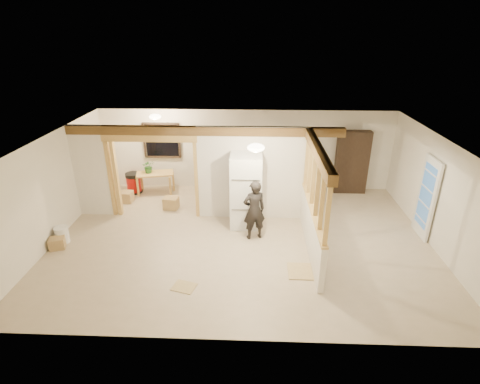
{
  "coord_description": "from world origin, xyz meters",
  "views": [
    {
      "loc": [
        0.27,
        -7.92,
        4.76
      ],
      "look_at": [
        -0.07,
        0.4,
        1.08
      ],
      "focal_mm": 28.0,
      "sensor_mm": 36.0,
      "label": 1
    }
  ],
  "objects_px": {
    "bookshelf": "(352,162)",
    "work_table": "(156,183)",
    "shop_vac": "(134,183)",
    "woman": "(254,210)",
    "refrigerator": "(246,191)"
  },
  "relations": [
    {
      "from": "refrigerator",
      "to": "woman",
      "type": "xyz_separation_m",
      "value": [
        0.21,
        -0.68,
        -0.2
      ]
    },
    {
      "from": "woman",
      "to": "bookshelf",
      "type": "height_order",
      "value": "bookshelf"
    },
    {
      "from": "shop_vac",
      "to": "bookshelf",
      "type": "xyz_separation_m",
      "value": [
        6.71,
        0.35,
        0.65
      ]
    },
    {
      "from": "woman",
      "to": "shop_vac",
      "type": "relative_size",
      "value": 2.31
    },
    {
      "from": "woman",
      "to": "shop_vac",
      "type": "xyz_separation_m",
      "value": [
        -3.75,
        2.6,
        -0.43
      ]
    },
    {
      "from": "work_table",
      "to": "shop_vac",
      "type": "height_order",
      "value": "work_table"
    },
    {
      "from": "work_table",
      "to": "bookshelf",
      "type": "bearing_deg",
      "value": -8.27
    },
    {
      "from": "bookshelf",
      "to": "work_table",
      "type": "bearing_deg",
      "value": -176.27
    },
    {
      "from": "work_table",
      "to": "shop_vac",
      "type": "relative_size",
      "value": 1.67
    },
    {
      "from": "woman",
      "to": "work_table",
      "type": "distance_m",
      "value": 4.0
    },
    {
      "from": "woman",
      "to": "work_table",
      "type": "height_order",
      "value": "woman"
    },
    {
      "from": "work_table",
      "to": "bookshelf",
      "type": "xyz_separation_m",
      "value": [
        6.01,
        0.39,
        0.63
      ]
    },
    {
      "from": "woman",
      "to": "work_table",
      "type": "relative_size",
      "value": 1.38
    },
    {
      "from": "refrigerator",
      "to": "bookshelf",
      "type": "height_order",
      "value": "bookshelf"
    },
    {
      "from": "shop_vac",
      "to": "bookshelf",
      "type": "bearing_deg",
      "value": 2.97
    }
  ]
}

